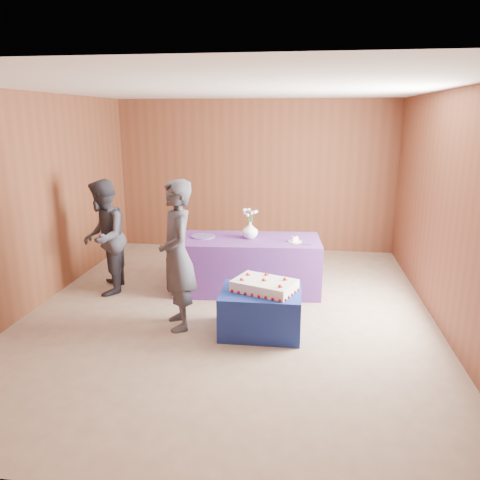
% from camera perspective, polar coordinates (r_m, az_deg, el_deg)
% --- Properties ---
extents(ground, '(6.00, 6.00, 0.00)m').
position_cam_1_polar(ground, '(5.99, -1.26, -8.73)').
color(ground, gray).
rests_on(ground, ground).
extents(room_shell, '(5.04, 6.04, 2.72)m').
position_cam_1_polar(room_shell, '(5.52, -1.37, 8.67)').
color(room_shell, brown).
rests_on(room_shell, ground).
extents(cake_table, '(0.91, 0.71, 0.50)m').
position_cam_1_polar(cake_table, '(5.37, 2.55, -8.72)').
color(cake_table, '#1B2998').
rests_on(cake_table, ground).
extents(serving_table, '(2.06, 1.04, 0.75)m').
position_cam_1_polar(serving_table, '(6.60, 0.93, -2.99)').
color(serving_table, '#64328A').
rests_on(serving_table, ground).
extents(sheet_cake, '(0.81, 0.69, 0.16)m').
position_cam_1_polar(sheet_cake, '(5.27, 2.99, -5.55)').
color(sheet_cake, white).
rests_on(sheet_cake, cake_table).
extents(vase, '(0.30, 0.30, 0.23)m').
position_cam_1_polar(vase, '(6.50, 1.23, 1.22)').
color(vase, white).
rests_on(vase, serving_table).
extents(flower_spray, '(0.22, 0.21, 0.17)m').
position_cam_1_polar(flower_spray, '(6.45, 1.25, 3.41)').
color(flower_spray, '#356428').
rests_on(flower_spray, vase).
extents(platter, '(0.41, 0.41, 0.02)m').
position_cam_1_polar(platter, '(6.61, -4.51, 0.45)').
color(platter, '#664E9C').
rests_on(platter, serving_table).
extents(plate, '(0.23, 0.23, 0.01)m').
position_cam_1_polar(plate, '(6.38, 6.70, -0.17)').
color(plate, white).
rests_on(plate, serving_table).
extents(cake_slice, '(0.09, 0.09, 0.09)m').
position_cam_1_polar(cake_slice, '(6.37, 6.71, 0.18)').
color(cake_slice, white).
rests_on(cake_slice, plate).
extents(knife, '(0.26, 0.06, 0.00)m').
position_cam_1_polar(knife, '(6.25, 7.51, -0.53)').
color(knife, silver).
rests_on(knife, serving_table).
extents(guest_left, '(0.64, 0.75, 1.73)m').
position_cam_1_polar(guest_left, '(5.35, -7.67, -1.90)').
color(guest_left, '#3D3E48').
rests_on(guest_left, ground).
extents(guest_right, '(0.77, 0.89, 1.58)m').
position_cam_1_polar(guest_right, '(6.66, -16.26, 0.31)').
color(guest_right, '#31303A').
rests_on(guest_right, ground).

